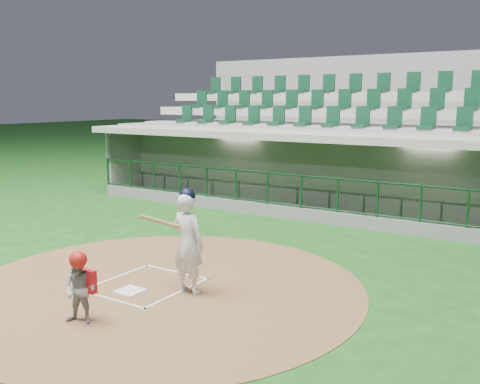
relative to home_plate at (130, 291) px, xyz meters
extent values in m
plane|color=#144915|center=(0.00, 0.70, -0.02)|extent=(120.00, 120.00, 0.00)
cylinder|color=brown|center=(0.30, 0.50, -0.02)|extent=(7.20, 7.20, 0.01)
cube|color=white|center=(0.00, 0.00, 0.00)|extent=(0.43, 0.43, 0.02)
cube|color=white|center=(-0.75, 0.40, 0.00)|extent=(0.05, 1.80, 0.01)
cube|color=silver|center=(0.75, 0.40, 0.00)|extent=(0.05, 1.80, 0.01)
cube|color=white|center=(0.00, 1.25, 0.00)|extent=(1.55, 0.05, 0.01)
cube|color=silver|center=(0.00, -0.45, 0.00)|extent=(1.55, 0.05, 0.01)
cube|color=slate|center=(0.00, 8.20, -0.57)|extent=(15.00, 3.00, 0.10)
cube|color=gray|center=(0.00, 9.80, 0.83)|extent=(15.00, 0.20, 2.70)
cube|color=beige|center=(0.00, 9.68, 1.08)|extent=(13.50, 0.04, 0.90)
cube|color=slate|center=(-7.50, 8.20, 0.83)|extent=(0.20, 3.00, 2.70)
cube|color=#9D968E|center=(0.00, 7.95, 2.28)|extent=(15.40, 3.50, 0.20)
cube|color=slate|center=(0.00, 6.65, 0.13)|extent=(15.00, 0.15, 0.40)
cube|color=black|center=(0.00, 6.65, 1.70)|extent=(15.00, 0.01, 0.95)
cube|color=brown|center=(0.00, 9.25, -0.30)|extent=(12.75, 0.40, 0.45)
cube|color=white|center=(-3.00, 8.20, 2.15)|extent=(1.30, 0.35, 0.04)
cube|color=white|center=(3.00, 8.20, 2.15)|extent=(1.30, 0.35, 0.04)
imported|color=maroon|center=(-4.12, 9.05, 0.38)|extent=(1.16, 0.67, 1.80)
imported|color=#A51211|center=(-2.53, 9.21, 0.39)|extent=(1.09, 0.51, 1.82)
imported|color=#AE1B12|center=(2.03, 9.08, 0.25)|extent=(0.85, 0.65, 1.54)
cube|color=gray|center=(0.00, 11.45, 1.13)|extent=(17.00, 6.50, 2.50)
cube|color=#9E998F|center=(0.00, 9.95, 2.28)|extent=(16.60, 0.95, 0.30)
cube|color=#A6A196|center=(0.00, 10.90, 2.83)|extent=(16.60, 0.95, 0.30)
cube|color=#A4A094|center=(0.00, 11.85, 3.38)|extent=(16.60, 0.95, 0.30)
cube|color=slate|center=(0.00, 14.80, 2.50)|extent=(17.00, 0.25, 5.05)
imported|color=silver|center=(0.87, 0.53, 0.86)|extent=(0.66, 0.46, 1.75)
sphere|color=black|center=(0.87, 0.53, 1.68)|extent=(0.28, 0.28, 0.28)
cylinder|color=#9E7748|center=(0.62, 0.28, 1.23)|extent=(0.58, 0.79, 0.39)
imported|color=gray|center=(0.32, -1.36, 0.50)|extent=(0.60, 0.53, 1.03)
sphere|color=#A71512|center=(0.32, -1.36, 0.97)|extent=(0.26, 0.26, 0.26)
cube|color=#AD121A|center=(0.32, -1.21, 0.60)|extent=(0.32, 0.10, 0.35)
camera|label=1|loc=(6.40, -6.41, 3.28)|focal=40.00mm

